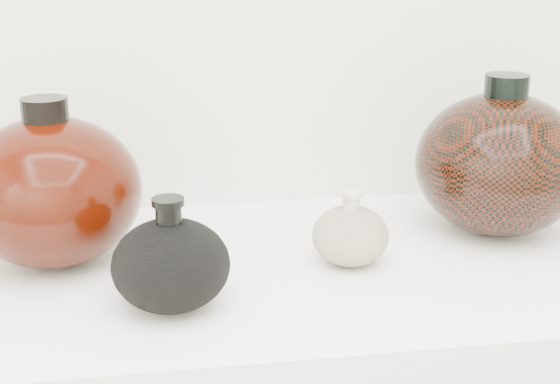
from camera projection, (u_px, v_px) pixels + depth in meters
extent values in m
cube|color=white|center=(269.00, 273.00, 1.04)|extent=(1.20, 0.50, 0.03)
ellipsoid|color=black|center=(171.00, 265.00, 0.90)|extent=(0.15, 0.15, 0.11)
cylinder|color=black|center=(169.00, 215.00, 0.88)|extent=(0.03, 0.03, 0.03)
cylinder|color=black|center=(168.00, 202.00, 0.87)|extent=(0.04, 0.04, 0.01)
ellipsoid|color=beige|center=(350.00, 236.00, 1.02)|extent=(0.13, 0.13, 0.08)
cylinder|color=beige|center=(351.00, 203.00, 1.01)|extent=(0.03, 0.03, 0.02)
cylinder|color=beige|center=(352.00, 194.00, 1.00)|extent=(0.04, 0.04, 0.01)
ellipsoid|color=black|center=(53.00, 192.00, 1.01)|extent=(0.25, 0.25, 0.20)
cylinder|color=black|center=(45.00, 112.00, 0.98)|extent=(0.06, 0.06, 0.04)
ellipsoid|color=black|center=(499.00, 164.00, 1.11)|extent=(0.31, 0.31, 0.20)
cylinder|color=black|center=(507.00, 88.00, 1.08)|extent=(0.08, 0.08, 0.04)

